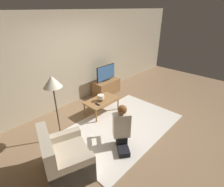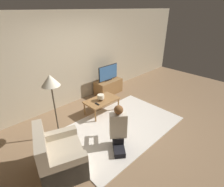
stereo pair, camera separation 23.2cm
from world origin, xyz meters
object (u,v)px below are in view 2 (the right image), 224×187
(floor_lamp, at_px, (51,86))
(person_kneeling, at_px, (118,127))
(tv, at_px, (108,73))
(armchair, at_px, (59,157))
(table_lamp, at_px, (101,97))
(coffee_table, at_px, (102,101))

(floor_lamp, xyz_separation_m, person_kneeling, (0.74, -1.14, -0.78))
(person_kneeling, bearing_deg, tv, -89.95)
(tv, xyz_separation_m, floor_lamp, (-2.34, -0.87, 0.53))
(armchair, bearing_deg, table_lamp, -42.73)
(floor_lamp, height_order, person_kneeling, floor_lamp)
(tv, xyz_separation_m, table_lamp, (-1.01, -0.79, -0.23))
(armchair, relative_size, table_lamp, 5.94)
(floor_lamp, height_order, table_lamp, floor_lamp)
(floor_lamp, bearing_deg, tv, 20.40)
(person_kneeling, bearing_deg, coffee_table, -78.58)
(coffee_table, bearing_deg, floor_lamp, -175.93)
(table_lamp, bearing_deg, floor_lamp, -176.63)
(person_kneeling, relative_size, table_lamp, 5.43)
(floor_lamp, xyz_separation_m, armchair, (-0.43, -0.83, -0.97))
(tv, relative_size, floor_lamp, 0.52)
(tv, relative_size, coffee_table, 0.85)
(floor_lamp, distance_m, person_kneeling, 1.56)
(tv, bearing_deg, floor_lamp, -159.60)
(table_lamp, bearing_deg, person_kneeling, -115.85)
(person_kneeling, bearing_deg, armchair, 23.96)
(floor_lamp, bearing_deg, person_kneeling, -57.01)
(tv, height_order, table_lamp, tv)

